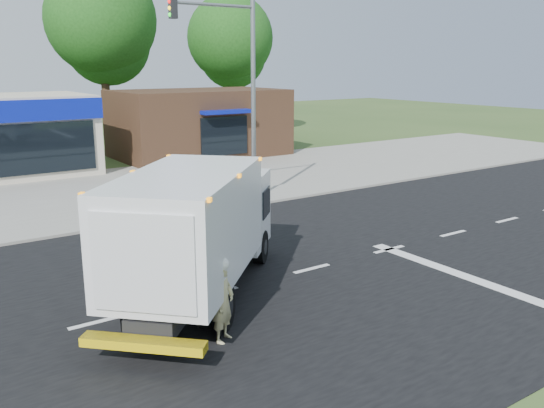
% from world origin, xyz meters
% --- Properties ---
extents(ground, '(120.00, 120.00, 0.00)m').
position_xyz_m(ground, '(0.00, 0.00, 0.00)').
color(ground, '#385123').
rests_on(ground, ground).
extents(road_asphalt, '(60.00, 14.00, 0.02)m').
position_xyz_m(road_asphalt, '(0.00, 0.00, 0.00)').
color(road_asphalt, black).
rests_on(road_asphalt, ground).
extents(sidewalk, '(60.00, 2.40, 0.12)m').
position_xyz_m(sidewalk, '(0.00, 8.20, 0.06)').
color(sidewalk, gray).
rests_on(sidewalk, ground).
extents(parking_apron, '(60.00, 9.00, 0.02)m').
position_xyz_m(parking_apron, '(0.00, 14.00, 0.01)').
color(parking_apron, gray).
rests_on(parking_apron, ground).
extents(lane_markings, '(55.20, 7.00, 0.01)m').
position_xyz_m(lane_markings, '(1.35, -1.35, 0.02)').
color(lane_markings, silver).
rests_on(lane_markings, road_asphalt).
extents(ems_box_truck, '(6.73, 6.77, 3.24)m').
position_xyz_m(ems_box_truck, '(-3.47, -0.04, 1.87)').
color(ems_box_truck, black).
rests_on(ems_box_truck, ground).
extents(emergency_worker, '(0.73, 0.68, 1.78)m').
position_xyz_m(emergency_worker, '(-4.10, -2.29, 0.88)').
color(emergency_worker, tan).
rests_on(emergency_worker, ground).
extents(brown_storefront, '(10.00, 6.70, 4.00)m').
position_xyz_m(brown_storefront, '(7.00, 19.98, 2.00)').
color(brown_storefront, '#382316').
rests_on(brown_storefront, ground).
extents(traffic_signal_pole, '(3.51, 0.25, 8.00)m').
position_xyz_m(traffic_signal_pole, '(2.35, 7.60, 4.92)').
color(traffic_signal_pole, gray).
rests_on(traffic_signal_pole, ground).
extents(background_trees, '(36.77, 7.39, 12.10)m').
position_xyz_m(background_trees, '(-0.85, 28.16, 7.38)').
color(background_trees, '#332114').
rests_on(background_trees, ground).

